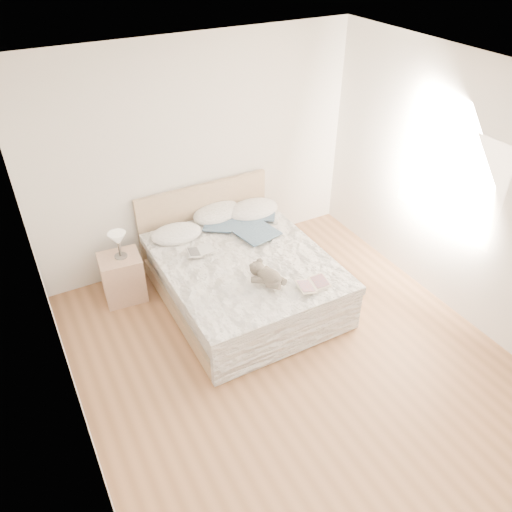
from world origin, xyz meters
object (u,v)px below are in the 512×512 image
object	(u,v)px
nightstand	(123,277)
teddy_bear	(269,282)
table_lamp	(118,240)
childrens_book	(313,285)
photo_book	(200,251)
bed	(241,275)

from	to	relation	value
nightstand	teddy_bear	xyz separation A→B (m)	(1.19, -1.28, 0.37)
teddy_bear	nightstand	bearing A→B (deg)	109.07
table_lamp	childrens_book	bearing A→B (deg)	-44.31
photo_book	teddy_bear	xyz separation A→B (m)	(0.38, -0.86, 0.02)
table_lamp	teddy_bear	world-z (taller)	table_lamp
bed	photo_book	size ratio (longest dim) A/B	7.16
nightstand	childrens_book	bearing A→B (deg)	-43.82
teddy_bear	childrens_book	bearing A→B (deg)	-54.89
bed	childrens_book	world-z (taller)	bed
childrens_book	table_lamp	bearing A→B (deg)	145.80
childrens_book	bed	bearing A→B (deg)	123.52
childrens_book	teddy_bear	world-z (taller)	teddy_bear
nightstand	teddy_bear	bearing A→B (deg)	-47.03
table_lamp	childrens_book	xyz separation A→B (m)	(1.54, -1.50, -0.15)
teddy_bear	photo_book	bearing A→B (deg)	89.99
table_lamp	bed	bearing A→B (deg)	-28.67
bed	photo_book	xyz separation A→B (m)	(-0.38, 0.22, 0.32)
table_lamp	photo_book	bearing A→B (deg)	-27.86
bed	teddy_bear	xyz separation A→B (m)	(-0.00, -0.64, 0.34)
table_lamp	teddy_bear	distance (m)	1.73
childrens_book	teddy_bear	distance (m)	0.44
photo_book	teddy_bear	bearing A→B (deg)	-56.74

